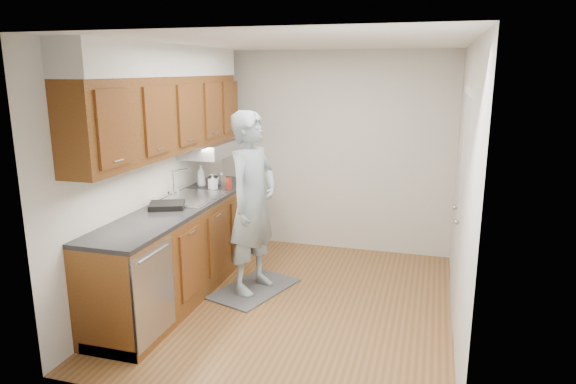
# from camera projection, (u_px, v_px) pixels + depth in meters

# --- Properties ---
(floor) EXTENTS (3.50, 3.50, 0.00)m
(floor) POSITION_uv_depth(u_px,v_px,m) (295.00, 303.00, 5.11)
(floor) COLOR brown
(floor) RESTS_ON ground
(ceiling) EXTENTS (3.50, 3.50, 0.00)m
(ceiling) POSITION_uv_depth(u_px,v_px,m) (296.00, 42.00, 4.53)
(ceiling) COLOR white
(ceiling) RESTS_ON wall_left
(wall_left) EXTENTS (0.02, 3.50, 2.50)m
(wall_left) POSITION_uv_depth(u_px,v_px,m) (154.00, 172.00, 5.22)
(wall_left) COLOR beige
(wall_left) RESTS_ON floor
(wall_right) EXTENTS (0.02, 3.50, 2.50)m
(wall_right) POSITION_uv_depth(u_px,v_px,m) (464.00, 191.00, 4.41)
(wall_right) COLOR beige
(wall_right) RESTS_ON floor
(wall_back) EXTENTS (3.00, 0.02, 2.50)m
(wall_back) POSITION_uv_depth(u_px,v_px,m) (332.00, 152.00, 6.45)
(wall_back) COLOR beige
(wall_back) RESTS_ON floor
(counter) EXTENTS (0.64, 2.80, 1.30)m
(counter) POSITION_uv_depth(u_px,v_px,m) (184.00, 245.00, 5.32)
(counter) COLOR brown
(counter) RESTS_ON floor
(upper_cabinets) EXTENTS (0.47, 2.80, 1.21)m
(upper_cabinets) POSITION_uv_depth(u_px,v_px,m) (167.00, 102.00, 5.06)
(upper_cabinets) COLOR brown
(upper_cabinets) RESTS_ON wall_left
(closet_door) EXTENTS (0.02, 1.22, 2.05)m
(closet_door) POSITION_uv_depth(u_px,v_px,m) (459.00, 207.00, 4.75)
(closet_door) COLOR silver
(closet_door) RESTS_ON wall_right
(floor_mat) EXTENTS (0.83, 1.08, 0.02)m
(floor_mat) POSITION_uv_depth(u_px,v_px,m) (254.00, 289.00, 5.42)
(floor_mat) COLOR #575759
(floor_mat) RESTS_ON floor
(person) EXTENTS (0.67, 0.85, 2.11)m
(person) POSITION_uv_depth(u_px,v_px,m) (253.00, 191.00, 5.17)
(person) COLOR #889CA5
(person) RESTS_ON floor_mat
(soap_bottle_a) EXTENTS (0.11, 0.11, 0.25)m
(soap_bottle_a) POSITION_uv_depth(u_px,v_px,m) (201.00, 175.00, 5.97)
(soap_bottle_a) COLOR white
(soap_bottle_a) RESTS_ON counter
(soap_bottle_b) EXTENTS (0.11, 0.11, 0.18)m
(soap_bottle_b) POSITION_uv_depth(u_px,v_px,m) (213.00, 182.00, 5.82)
(soap_bottle_b) COLOR white
(soap_bottle_b) RESTS_ON counter
(soap_bottle_c) EXTENTS (0.17, 0.17, 0.15)m
(soap_bottle_c) POSITION_uv_depth(u_px,v_px,m) (221.00, 178.00, 6.04)
(soap_bottle_c) COLOR white
(soap_bottle_c) RESTS_ON counter
(soda_can) EXTENTS (0.08, 0.08, 0.13)m
(soda_can) POSITION_uv_depth(u_px,v_px,m) (229.00, 183.00, 5.84)
(soda_can) COLOR red
(soda_can) RESTS_ON counter
(steel_can) EXTENTS (0.09, 0.09, 0.13)m
(steel_can) POSITION_uv_depth(u_px,v_px,m) (222.00, 181.00, 5.96)
(steel_can) COLOR #A5A5AA
(steel_can) RESTS_ON counter
(dish_rack) EXTENTS (0.41, 0.39, 0.05)m
(dish_rack) POSITION_uv_depth(u_px,v_px,m) (167.00, 205.00, 5.03)
(dish_rack) COLOR black
(dish_rack) RESTS_ON counter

